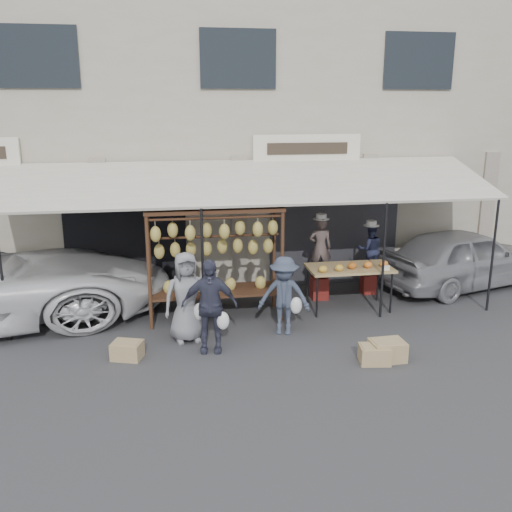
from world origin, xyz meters
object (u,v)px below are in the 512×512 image
at_px(customer_mid, 209,306).
at_px(vendor_right, 370,249).
at_px(customer_left, 186,297).
at_px(customer_right, 284,296).
at_px(crate_near_b, 387,350).
at_px(banana_rack, 215,241).
at_px(produce_table, 350,269).
at_px(crate_far, 127,350).
at_px(vendor_left, 320,248).
at_px(crate_near_a, 374,354).
at_px(sedan, 464,258).

bearing_deg(customer_mid, vendor_right, 41.75).
bearing_deg(customer_left, customer_right, -8.49).
relative_size(customer_mid, crate_near_b, 2.93).
xyz_separation_m(banana_rack, produce_table, (2.75, 0.05, -0.70)).
bearing_deg(crate_far, customer_right, 12.54).
height_order(produce_table, crate_far, produce_table).
bearing_deg(customer_right, produce_table, 49.63).
distance_m(vendor_left, customer_mid, 3.45).
bearing_deg(customer_right, crate_near_b, -26.36).
relative_size(banana_rack, customer_left, 1.59).
bearing_deg(banana_rack, crate_far, -135.89).
distance_m(customer_mid, crate_far, 1.55).
distance_m(customer_right, crate_near_a, 1.98).
height_order(banana_rack, sedan, banana_rack).
distance_m(customer_mid, sedan, 6.56).
xyz_separation_m(produce_table, vendor_right, (0.76, 0.93, 0.14)).
relative_size(vendor_left, crate_far, 2.72).
relative_size(produce_table, customer_left, 1.04).
relative_size(customer_right, crate_far, 3.04).
height_order(customer_right, crate_near_b, customer_right).
bearing_deg(crate_near_b, vendor_left, 95.41).
bearing_deg(produce_table, customer_right, -147.39).
bearing_deg(customer_left, crate_far, -159.15).
xyz_separation_m(crate_near_b, crate_far, (-4.25, 0.76, -0.02)).
distance_m(banana_rack, vendor_right, 3.68).
bearing_deg(customer_right, crate_near_a, -33.05).
xyz_separation_m(banana_rack, customer_left, (-0.61, -0.99, -0.75)).
bearing_deg(vendor_left, crate_far, 39.93).
xyz_separation_m(crate_near_a, crate_far, (-4.01, 0.83, -0.00)).
bearing_deg(crate_near_a, produce_table, 81.34).
height_order(crate_near_a, crate_far, crate_near_a).
xyz_separation_m(vendor_right, customer_right, (-2.35, -1.95, -0.27)).
distance_m(customer_left, customer_mid, 0.62).
bearing_deg(crate_near_b, vendor_right, 75.08).
bearing_deg(customer_mid, crate_near_a, -11.19).
relative_size(vendor_left, customer_right, 0.89).
bearing_deg(crate_near_a, vendor_right, 71.56).
bearing_deg(banana_rack, vendor_left, 19.02).
relative_size(produce_table, sedan, 0.42).
xyz_separation_m(vendor_right, customer_left, (-4.11, -1.97, -0.19)).
bearing_deg(crate_far, vendor_left, 31.08).
xyz_separation_m(vendor_right, crate_near_b, (-0.89, -3.33, -0.84)).
distance_m(banana_rack, crate_far, 2.68).
bearing_deg(sedan, crate_far, 93.40).
height_order(crate_near_a, sedan, sedan).
height_order(vendor_right, customer_right, vendor_right).
height_order(produce_table, vendor_right, vendor_right).
distance_m(vendor_right, crate_far, 5.81).
relative_size(banana_rack, customer_right, 1.78).
bearing_deg(crate_far, customer_left, 30.15).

